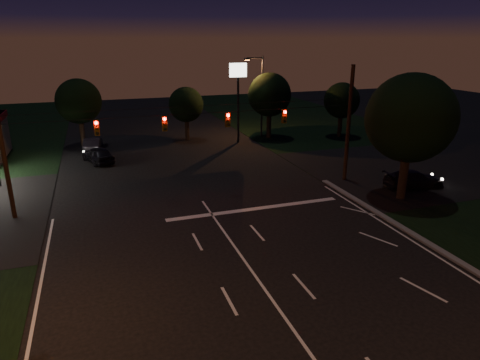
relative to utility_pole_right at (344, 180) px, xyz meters
name	(u,v)px	position (x,y,z in m)	size (l,w,h in m)	color
ground	(286,320)	(-12.00, -15.00, 0.00)	(140.00, 140.00, 0.00)	black
cross_street_right	(417,167)	(8.00, 1.00, 0.00)	(20.00, 16.00, 0.02)	black
stop_bar	(255,209)	(-9.00, -3.50, 0.01)	(12.00, 0.50, 0.01)	silver
utility_pole_right	(344,180)	(0.00, 0.00, 0.00)	(0.30, 0.30, 9.00)	black
utility_pole_left	(15,218)	(-24.00, 0.00, 0.00)	(0.28, 0.28, 8.00)	black
signal_span	(197,121)	(-12.00, -0.04, 5.50)	(24.00, 0.40, 1.56)	black
pole_sign_right	(238,84)	(-4.00, 15.00, 6.24)	(1.80, 0.30, 8.40)	black
street_light_right_far	(260,91)	(-0.76, 17.00, 5.24)	(2.20, 0.35, 9.00)	black
tree_right_near	(409,119)	(1.53, -4.83, 5.68)	(6.00, 6.00, 8.76)	black
tree_far_b	(79,102)	(-19.98, 19.13, 4.61)	(4.60, 4.60, 6.98)	black
tree_far_c	(186,105)	(-8.98, 18.10, 3.90)	(3.80, 3.80, 5.86)	black
tree_far_d	(269,95)	(0.02, 16.13, 4.83)	(4.80, 4.80, 7.30)	black
tree_far_e	(341,101)	(8.02, 14.11, 4.11)	(4.00, 4.00, 6.18)	black
car_oncoming_a	(98,155)	(-18.64, 11.60, 0.74)	(1.75, 4.36, 1.49)	black
car_oncoming_b	(93,144)	(-19.03, 16.06, 0.71)	(1.51, 4.33, 1.43)	black
car_cross	(414,179)	(3.96, -3.35, 0.67)	(1.88, 4.62, 1.34)	black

